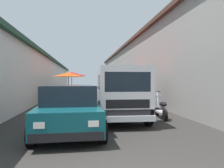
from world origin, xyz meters
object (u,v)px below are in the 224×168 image
Objects in this scene: delivery_truck at (121,95)px; vendor_by_crates at (102,88)px; hatchback_car at (69,108)px; fruit_stall_far_left at (71,78)px; fruit_stall_mid_lane at (68,81)px; fruit_stall_near_right at (127,79)px; parked_scooter at (161,108)px; fruit_stall_near_left at (131,78)px.

delivery_truck reaches higher than vendor_by_crates.
delivery_truck reaches higher than hatchback_car.
fruit_stall_far_left is 11.65m from delivery_truck.
fruit_stall_mid_lane is at bearing 4.33° from hatchback_car.
delivery_truck is (1.34, -1.84, 0.30)m from hatchback_car.
fruit_stall_near_right is (1.29, -4.34, 0.17)m from fruit_stall_mid_lane.
fruit_stall_mid_lane is 0.57× the size of hatchback_car.
fruit_stall_far_left is 1.50× the size of parked_scooter.
fruit_stall_near_right is at bearing -73.41° from fruit_stall_mid_lane.
fruit_stall_near_left is at bearing 171.22° from fruit_stall_near_right.
fruit_stall_mid_lane is at bearing 43.81° from fruit_stall_near_left.
fruit_stall_mid_lane is 7.66m from parked_scooter.
fruit_stall_mid_lane is 1.37× the size of vendor_by_crates.
fruit_stall_near_left is at bearing -18.80° from delivery_truck.
hatchback_car is (-8.29, -0.63, -0.81)m from fruit_stall_mid_lane.
fruit_stall_near_left is at bearing -136.19° from fruit_stall_mid_lane.
fruit_stall_far_left is 0.51× the size of delivery_truck.
parked_scooter is (-6.24, -4.30, -1.10)m from fruit_stall_mid_lane.
vendor_by_crates is (9.91, -0.17, -0.09)m from delivery_truck.
hatchback_car is at bearing 169.84° from vendor_by_crates.
delivery_truck is 3.02× the size of vendor_by_crates.
fruit_stall_near_left is 1.44× the size of vendor_by_crates.
fruit_stall_near_left is at bearing 16.20° from parked_scooter.
fruit_stall_near_left is 0.92× the size of fruit_stall_far_left.
hatchback_car is 2.30m from delivery_truck.
hatchback_car is at bearing -177.27° from fruit_stall_far_left.
fruit_stall_near_right is at bearing -0.30° from parked_scooter.
fruit_stall_near_left reaches higher than fruit_stall_near_right.
fruit_stall_mid_lane reaches higher than fruit_stall_near_right.
fruit_stall_near_left is at bearing -172.13° from vendor_by_crates.
fruit_stall_near_right is 1.71× the size of vendor_by_crates.
fruit_stall_far_left is 1.55× the size of vendor_by_crates.
vendor_by_crates is at bearing 7.87° from fruit_stall_near_left.
fruit_stall_near_right is 1.10× the size of fruit_stall_far_left.
parked_scooter is at bearing -69.08° from delivery_truck.
fruit_stall_near_left is at bearing -156.46° from fruit_stall_far_left.
fruit_stall_far_left is (8.14, 3.55, 0.11)m from fruit_stall_near_left.
fruit_stall_mid_lane is 0.88× the size of fruit_stall_far_left.
fruit_stall_mid_lane reaches higher than parked_scooter.
vendor_by_crates is 9.37m from parked_scooter.
fruit_stall_near_right is 8.48m from delivery_truck.
vendor_by_crates is at bearing 45.49° from fruit_stall_near_right.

